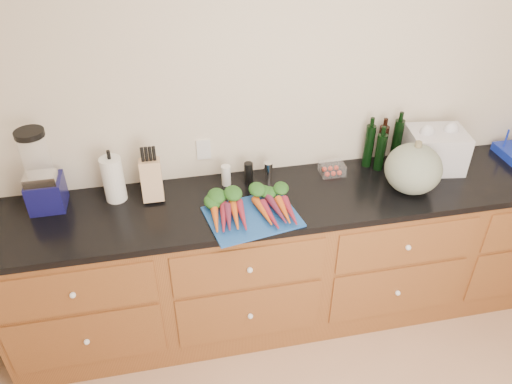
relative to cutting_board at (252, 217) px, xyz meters
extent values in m
cube|color=beige|center=(0.40, 0.48, 0.35)|extent=(4.10, 0.05, 2.60)
cube|color=brown|center=(0.40, 0.16, -0.50)|extent=(3.60, 0.60, 0.90)
cube|color=brown|center=(-0.95, -0.15, -0.23)|extent=(0.82, 0.01, 0.28)
sphere|color=white|center=(-0.95, -0.16, -0.23)|extent=(0.03, 0.03, 0.03)
cube|color=brown|center=(-0.95, -0.15, -0.59)|extent=(0.82, 0.01, 0.38)
sphere|color=white|center=(-0.95, -0.16, -0.59)|extent=(0.03, 0.03, 0.03)
cube|color=brown|center=(-0.05, -0.15, -0.23)|extent=(0.82, 0.01, 0.28)
sphere|color=white|center=(-0.05, -0.16, -0.23)|extent=(0.03, 0.03, 0.03)
cube|color=brown|center=(-0.05, -0.15, -0.59)|extent=(0.82, 0.01, 0.38)
sphere|color=white|center=(-0.05, -0.16, -0.59)|extent=(0.03, 0.03, 0.03)
cube|color=brown|center=(0.85, -0.15, -0.23)|extent=(0.82, 0.01, 0.28)
sphere|color=white|center=(0.85, -0.16, -0.23)|extent=(0.03, 0.03, 0.03)
cube|color=brown|center=(0.85, -0.15, -0.59)|extent=(0.82, 0.01, 0.38)
sphere|color=white|center=(0.85, -0.16, -0.59)|extent=(0.03, 0.03, 0.03)
cube|color=black|center=(0.40, 0.16, -0.03)|extent=(3.64, 0.62, 0.04)
cube|color=#1A4C9D|center=(0.00, 0.00, 0.00)|extent=(0.52, 0.43, 0.01)
cone|color=orange|center=(-0.19, -0.02, 0.03)|extent=(0.05, 0.22, 0.05)
cone|color=maroon|center=(-0.16, -0.02, 0.03)|extent=(0.05, 0.22, 0.05)
cone|color=maroon|center=(-0.12, -0.02, 0.03)|extent=(0.05, 0.22, 0.05)
cone|color=orange|center=(-0.09, -0.02, 0.03)|extent=(0.05, 0.22, 0.05)
cone|color=maroon|center=(-0.05, -0.02, 0.03)|extent=(0.05, 0.22, 0.05)
ellipsoid|color=#1E4115|center=(-0.12, 0.14, 0.04)|extent=(0.22, 0.13, 0.07)
cone|color=orange|center=(0.05, -0.02, 0.03)|extent=(0.05, 0.22, 0.05)
cone|color=maroon|center=(0.09, -0.02, 0.03)|extent=(0.05, 0.22, 0.05)
cone|color=maroon|center=(0.12, -0.02, 0.03)|extent=(0.05, 0.22, 0.05)
cone|color=orange|center=(0.16, -0.02, 0.03)|extent=(0.05, 0.22, 0.05)
cone|color=maroon|center=(0.19, -0.02, 0.03)|extent=(0.05, 0.22, 0.05)
ellipsoid|color=#1E4115|center=(0.12, 0.14, 0.04)|extent=(0.22, 0.13, 0.07)
ellipsoid|color=slate|center=(0.93, 0.08, 0.14)|extent=(0.31, 0.31, 0.28)
cube|color=#11104D|center=(-1.06, 0.32, 0.08)|extent=(0.18, 0.18, 0.17)
cube|color=silver|center=(-1.06, 0.29, 0.19)|extent=(0.16, 0.11, 0.05)
cylinder|color=white|center=(-1.06, 0.32, 0.31)|extent=(0.14, 0.14, 0.24)
cylinder|color=black|center=(-1.06, 0.32, 0.44)|extent=(0.15, 0.15, 0.03)
cylinder|color=white|center=(-0.71, 0.32, 0.12)|extent=(0.12, 0.12, 0.26)
cube|color=tan|center=(-0.50, 0.30, 0.11)|extent=(0.11, 0.11, 0.23)
cylinder|color=silver|center=(-0.09, 0.34, 0.06)|extent=(0.05, 0.05, 0.12)
cylinder|color=black|center=(0.05, 0.34, 0.06)|extent=(0.05, 0.05, 0.13)
cylinder|color=silver|center=(0.16, 0.34, 0.05)|extent=(0.05, 0.05, 0.11)
cube|color=white|center=(0.55, 0.33, 0.03)|extent=(0.14, 0.11, 0.07)
cylinder|color=black|center=(0.79, 0.38, 0.13)|extent=(0.06, 0.06, 0.27)
cylinder|color=black|center=(0.88, 0.39, 0.12)|extent=(0.06, 0.06, 0.25)
cylinder|color=black|center=(0.97, 0.38, 0.14)|extent=(0.06, 0.06, 0.29)
cylinder|color=black|center=(0.84, 0.33, 0.11)|extent=(0.06, 0.06, 0.23)
camera|label=1|loc=(-0.40, -2.05, 1.62)|focal=35.00mm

